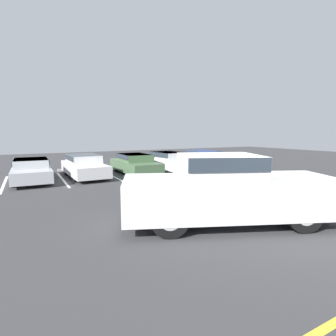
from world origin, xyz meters
TOP-DOWN VIEW (x-y plane):
  - ground_plane at (0.00, 0.00)m, footprint 60.00×60.00m
  - stall_stripe_a at (-6.75, 9.91)m, footprint 0.12×5.06m
  - stall_stripe_b at (-4.10, 9.91)m, footprint 0.12×5.06m
  - stall_stripe_c at (-1.45, 9.91)m, footprint 0.12×5.06m
  - stall_stripe_d at (1.20, 9.91)m, footprint 0.12×5.06m
  - stall_stripe_e at (3.85, 9.91)m, footprint 0.12×5.06m
  - stall_stripe_f at (6.50, 9.91)m, footprint 0.12×5.06m
  - pickup_truck at (-0.98, 0.45)m, footprint 5.89×3.94m
  - parked_sedan_a at (-5.53, 10.13)m, footprint 1.80×4.54m
  - parked_sedan_b at (-2.92, 10.15)m, footprint 1.89×4.63m
  - parked_sedan_c at (0.01, 9.95)m, footprint 1.78×4.53m
  - parked_sedan_d at (2.39, 9.97)m, footprint 2.20×4.58m
  - parked_sedan_e at (5.22, 10.18)m, footprint 2.07×4.87m
  - wheel_stop_curb at (-3.17, 13.10)m, footprint 1.71×0.20m

SIDE VIEW (x-z plane):
  - ground_plane at x=0.00m, z-range 0.00..0.00m
  - stall_stripe_a at x=-6.75m, z-range 0.00..0.01m
  - stall_stripe_b at x=-4.10m, z-range 0.00..0.01m
  - stall_stripe_c at x=-1.45m, z-range 0.00..0.01m
  - stall_stripe_d at x=1.20m, z-range 0.00..0.01m
  - stall_stripe_e at x=3.85m, z-range 0.00..0.01m
  - stall_stripe_f at x=6.50m, z-range 0.00..0.01m
  - wheel_stop_curb at x=-3.17m, z-range 0.00..0.14m
  - parked_sedan_a at x=-5.53m, z-range 0.04..1.18m
  - parked_sedan_c at x=0.01m, z-range 0.04..1.23m
  - parked_sedan_e at x=5.22m, z-range 0.05..1.25m
  - parked_sedan_d at x=2.39m, z-range 0.04..1.27m
  - parked_sedan_b at x=-2.92m, z-range 0.04..1.28m
  - pickup_truck at x=-0.98m, z-range 0.00..1.88m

